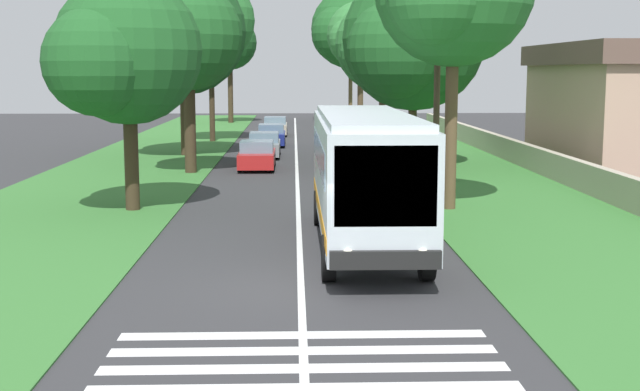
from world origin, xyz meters
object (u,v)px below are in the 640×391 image
object	(u,v)px
trailing_car_1	(264,145)
roadside_tree_left_4	(123,55)
roadside_tree_left_2	(178,35)
roadside_tree_right_4	(409,43)
roadside_tree_left_1	(229,44)
utility_pole	(437,77)
trailing_car_3	(275,127)
trailing_car_2	(271,136)
roadside_tree_left_3	(208,23)
roadside_tree_right_1	(380,47)
roadside_tree_right_3	(348,31)
roadside_tree_right_2	(359,37)
roadside_tree_left_0	(186,40)
coach_bus	(364,170)
trailing_car_0	(257,156)

from	to	relation	value
trailing_car_1	roadside_tree_left_4	size ratio (longest dim) A/B	0.53
roadside_tree_left_2	roadside_tree_right_4	size ratio (longest dim) A/B	1.06
roadside_tree_left_1	utility_pole	xyz separation A→B (m)	(-48.21, -11.45, -2.64)
roadside_tree_left_4	roadside_tree_right_4	xyz separation A→B (m)	(13.16, -11.63, 0.84)
roadside_tree_left_1	roadside_tree_left_2	size ratio (longest dim) A/B	0.94
trailing_car_1	trailing_car_3	world-z (taller)	same
trailing_car_1	trailing_car_2	bearing A→B (deg)	-1.71
roadside_tree_left_3	roadside_tree_right_1	distance (m)	14.17
roadside_tree_left_4	roadside_tree_right_3	world-z (taller)	roadside_tree_right_3
trailing_car_1	roadside_tree_right_2	world-z (taller)	roadside_tree_right_2
roadside_tree_left_0	coach_bus	bearing A→B (deg)	-158.21
roadside_tree_left_0	roadside_tree_right_3	world-z (taller)	roadside_tree_right_3
roadside_tree_left_1	roadside_tree_right_1	size ratio (longest dim) A/B	1.09
roadside_tree_left_3	roadside_tree_right_4	bearing A→B (deg)	-144.48
roadside_tree_left_1	roadside_tree_left_3	world-z (taller)	roadside_tree_left_3
roadside_tree_right_3	roadside_tree_left_0	bearing A→B (deg)	166.05
trailing_car_3	roadside_tree_left_3	size ratio (longest dim) A/B	0.38
trailing_car_0	roadside_tree_left_2	bearing A→B (deg)	34.48
roadside_tree_left_3	roadside_tree_left_0	bearing A→B (deg)	-177.73
trailing_car_3	roadside_tree_right_3	distance (m)	20.47
trailing_car_3	roadside_tree_left_3	xyz separation A→B (m)	(-5.55, 4.40, 7.44)
roadside_tree_left_2	trailing_car_0	bearing A→B (deg)	-145.52
trailing_car_3	roadside_tree_right_1	bearing A→B (deg)	-155.85
trailing_car_3	roadside_tree_left_4	world-z (taller)	roadside_tree_left_4
roadside_tree_right_3	trailing_car_3	bearing A→B (deg)	159.41
trailing_car_3	roadside_tree_left_0	size ratio (longest dim) A/B	0.48
trailing_car_1	roadside_tree_right_3	distance (m)	35.54
trailing_car_0	roadside_tree_right_2	xyz separation A→B (m)	(26.82, -7.09, 6.88)
roadside_tree_left_0	utility_pole	bearing A→B (deg)	-128.63
roadside_tree_right_2	utility_pole	bearing A→B (deg)	-179.69
roadside_tree_right_2	roadside_tree_right_3	size ratio (longest dim) A/B	0.83
roadside_tree_right_3	utility_pole	distance (m)	50.04
roadside_tree_left_3	trailing_car_1	bearing A→B (deg)	-158.98
trailing_car_2	utility_pole	xyz separation A→B (m)	(-23.25, -6.91, 3.98)
roadside_tree_left_0	roadside_tree_right_2	bearing A→B (deg)	-20.00
roadside_tree_left_3	utility_pole	bearing A→B (deg)	-157.13
trailing_car_3	utility_pole	bearing A→B (deg)	-168.00
roadside_tree_left_1	roadside_tree_left_0	bearing A→B (deg)	-178.67
roadside_tree_left_0	roadside_tree_right_1	world-z (taller)	roadside_tree_right_1
roadside_tree_left_1	roadside_tree_left_2	xyz separation A→B (m)	(-31.47, 0.51, -0.41)
roadside_tree_left_1	roadside_tree_left_3	size ratio (longest dim) A/B	0.88
roadside_tree_left_3	trailing_car_2	bearing A→B (deg)	-128.30
coach_bus	trailing_car_0	size ratio (longest dim) A/B	2.60
trailing_car_1	roadside_tree_right_4	world-z (taller)	roadside_tree_right_4
trailing_car_3	utility_pole	distance (m)	33.19
roadside_tree_left_2	roadside_tree_left_1	bearing A→B (deg)	-0.93
trailing_car_0	utility_pole	distance (m)	12.97
trailing_car_3	roadside_tree_right_4	size ratio (longest dim) A/B	0.43
roadside_tree_right_4	roadside_tree_right_1	bearing A→B (deg)	5.52
coach_bus	trailing_car_2	bearing A→B (deg)	6.00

